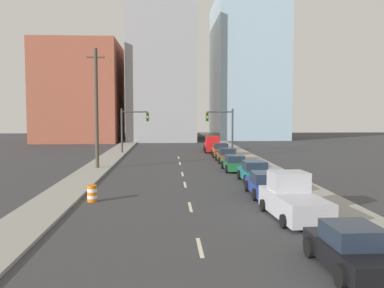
# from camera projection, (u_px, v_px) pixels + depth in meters

# --- Properties ---
(sidewalk_left) EXTENTS (2.64, 99.75, 0.15)m
(sidewalk_left) POSITION_uv_depth(u_px,v_px,m) (119.00, 151.00, 56.53)
(sidewalk_left) COLOR gray
(sidewalk_left) RESTS_ON ground
(sidewalk_right) EXTENTS (2.64, 99.75, 0.15)m
(sidewalk_right) POSITION_uv_depth(u_px,v_px,m) (234.00, 150.00, 57.40)
(sidewalk_right) COLOR gray
(sidewalk_right) RESTS_ON ground
(lane_stripe_at_9m) EXTENTS (0.16, 2.40, 0.01)m
(lane_stripe_at_9m) POSITION_uv_depth(u_px,v_px,m) (200.00, 247.00, 16.20)
(lane_stripe_at_9m) COLOR beige
(lane_stripe_at_9m) RESTS_ON ground
(lane_stripe_at_16m) EXTENTS (0.16, 2.40, 0.01)m
(lane_stripe_at_16m) POSITION_uv_depth(u_px,v_px,m) (190.00, 207.00, 23.13)
(lane_stripe_at_16m) COLOR beige
(lane_stripe_at_16m) RESTS_ON ground
(lane_stripe_at_23m) EXTENTS (0.16, 2.40, 0.01)m
(lane_stripe_at_23m) POSITION_uv_depth(u_px,v_px,m) (185.00, 185.00, 30.27)
(lane_stripe_at_23m) COLOR beige
(lane_stripe_at_23m) RESTS_ON ground
(lane_stripe_at_28m) EXTENTS (0.16, 2.40, 0.01)m
(lane_stripe_at_28m) POSITION_uv_depth(u_px,v_px,m) (182.00, 174.00, 35.51)
(lane_stripe_at_28m) COLOR beige
(lane_stripe_at_28m) RESTS_ON ground
(lane_stripe_at_36m) EXTENTS (0.16, 2.40, 0.01)m
(lane_stripe_at_36m) POSITION_uv_depth(u_px,v_px,m) (180.00, 163.00, 42.94)
(lane_stripe_at_36m) COLOR beige
(lane_stripe_at_36m) RESTS_ON ground
(lane_stripe_at_41m) EXTENTS (0.16, 2.40, 0.01)m
(lane_stripe_at_41m) POSITION_uv_depth(u_px,v_px,m) (178.00, 158.00, 48.48)
(lane_stripe_at_41m) COLOR beige
(lane_stripe_at_41m) RESTS_ON ground
(building_brick_left) EXTENTS (14.00, 16.00, 17.30)m
(building_brick_left) POSITION_uv_depth(u_px,v_px,m) (81.00, 93.00, 76.18)
(building_brick_left) COLOR #9E513D
(building_brick_left) RESTS_ON ground
(building_office_center) EXTENTS (12.00, 20.00, 24.51)m
(building_office_center) POSITION_uv_depth(u_px,v_px,m) (162.00, 75.00, 80.72)
(building_office_center) COLOR #99999E
(building_office_center) RESTS_ON ground
(building_glass_right) EXTENTS (13.00, 20.00, 27.20)m
(building_glass_right) POSITION_uv_depth(u_px,v_px,m) (247.00, 70.00, 85.55)
(building_glass_right) COLOR #99B7CC
(building_glass_right) RESTS_ON ground
(traffic_signal_left) EXTENTS (3.49, 0.35, 5.58)m
(traffic_signal_left) POSITION_uv_depth(u_px,v_px,m) (130.00, 125.00, 53.00)
(traffic_signal_left) COLOR #38383D
(traffic_signal_left) RESTS_ON ground
(traffic_signal_right) EXTENTS (3.49, 0.35, 5.58)m
(traffic_signal_right) POSITION_uv_depth(u_px,v_px,m) (225.00, 125.00, 53.66)
(traffic_signal_right) COLOR #38383D
(traffic_signal_right) RESTS_ON ground
(utility_pole_left_mid) EXTENTS (1.60, 0.32, 10.78)m
(utility_pole_left_mid) POSITION_uv_depth(u_px,v_px,m) (96.00, 108.00, 38.16)
(utility_pole_left_mid) COLOR #473D33
(utility_pole_left_mid) RESTS_ON ground
(traffic_barrel) EXTENTS (0.56, 0.56, 0.95)m
(traffic_barrel) POSITION_uv_depth(u_px,v_px,m) (92.00, 193.00, 24.47)
(traffic_barrel) COLOR orange
(traffic_barrel) RESTS_ON ground
(sedan_black) EXTENTS (2.12, 4.32, 1.51)m
(sedan_black) POSITION_uv_depth(u_px,v_px,m) (352.00, 250.00, 13.77)
(sedan_black) COLOR black
(sedan_black) RESTS_ON ground
(pickup_truck_silver) EXTENTS (2.52, 5.37, 2.17)m
(pickup_truck_silver) POSITION_uv_depth(u_px,v_px,m) (293.00, 200.00, 20.73)
(pickup_truck_silver) COLOR #B2B2BC
(pickup_truck_silver) RESTS_ON ground
(sedan_blue) EXTENTS (2.17, 4.82, 1.44)m
(sedan_blue) POSITION_uv_depth(u_px,v_px,m) (265.00, 185.00, 26.26)
(sedan_blue) COLOR navy
(sedan_blue) RESTS_ON ground
(sedan_teal) EXTENTS (2.10, 4.23, 1.53)m
(sedan_teal) POSITION_uv_depth(u_px,v_px,m) (255.00, 172.00, 31.50)
(sedan_teal) COLOR #196B75
(sedan_teal) RESTS_ON ground
(sedan_green) EXTENTS (2.01, 4.52, 1.36)m
(sedan_green) POSITION_uv_depth(u_px,v_px,m) (235.00, 163.00, 37.64)
(sedan_green) COLOR #1E6033
(sedan_green) RESTS_ON ground
(sedan_brown) EXTENTS (2.07, 4.67, 1.44)m
(sedan_brown) POSITION_uv_depth(u_px,v_px,m) (227.00, 156.00, 44.12)
(sedan_brown) COLOR brown
(sedan_brown) RESTS_ON ground
(sedan_orange) EXTENTS (2.20, 4.47, 1.54)m
(sedan_orange) POSITION_uv_depth(u_px,v_px,m) (221.00, 150.00, 49.75)
(sedan_orange) COLOR orange
(sedan_orange) RESTS_ON ground
(pickup_truck_red) EXTENTS (2.48, 5.42, 2.01)m
(pickup_truck_red) POSITION_uv_depth(u_px,v_px,m) (213.00, 145.00, 55.70)
(pickup_truck_red) COLOR red
(pickup_truck_red) RESTS_ON ground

